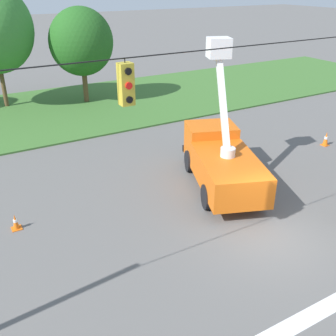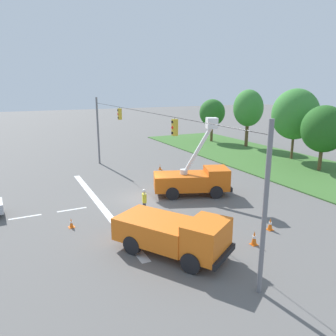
# 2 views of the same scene
# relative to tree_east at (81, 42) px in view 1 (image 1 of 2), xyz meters

# --- Properties ---
(ground_plane) EXTENTS (200.00, 200.00, 0.00)m
(ground_plane) POSITION_rel_tree_east_xyz_m (-0.10, -19.02, -4.26)
(ground_plane) COLOR #605E5B
(grass_verge) EXTENTS (56.00, 12.00, 0.10)m
(grass_verge) POSITION_rel_tree_east_xyz_m (-0.10, -1.02, -4.21)
(grass_verge) COLOR #3D6B2D
(grass_verge) RESTS_ON ground
(signal_gantry) EXTENTS (26.20, 0.33, 7.20)m
(signal_gantry) POSITION_rel_tree_east_xyz_m (-0.08, -19.02, -0.01)
(signal_gantry) COLOR slate
(signal_gantry) RESTS_ON ground
(tree_east) EXTENTS (4.39, 4.11, 6.56)m
(tree_east) POSITION_rel_tree_east_xyz_m (0.00, 0.00, 0.00)
(tree_east) COLOR brown
(tree_east) RESTS_ON ground
(utility_truck_bucket_lift) EXTENTS (4.25, 6.35, 6.04)m
(utility_truck_bucket_lift) POSITION_rel_tree_east_xyz_m (0.80, -15.08, -2.95)
(utility_truck_bucket_lift) COLOR orange
(utility_truck_bucket_lift) RESTS_ON ground
(traffic_cone_foreground_left) EXTENTS (0.36, 0.36, 0.76)m
(traffic_cone_foreground_left) POSITION_rel_tree_east_xyz_m (8.47, -14.31, -3.88)
(traffic_cone_foreground_left) COLOR orange
(traffic_cone_foreground_left) RESTS_ON ground
(traffic_cone_foreground_right) EXTENTS (0.36, 0.36, 0.60)m
(traffic_cone_foreground_right) POSITION_rel_tree_east_xyz_m (-7.63, -14.15, -3.97)
(traffic_cone_foreground_right) COLOR orange
(traffic_cone_foreground_right) RESTS_ON ground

